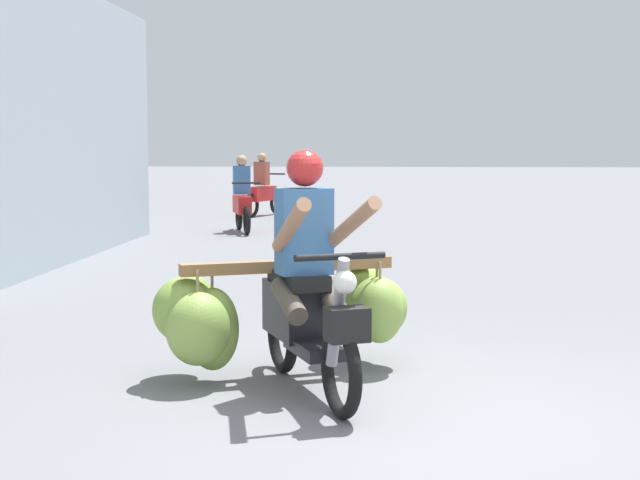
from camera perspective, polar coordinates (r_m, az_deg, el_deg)
name	(u,v)px	position (r m, az deg, el deg)	size (l,w,h in m)	color
ground_plane	(427,426)	(5.62, 6.40, -10.99)	(120.00, 120.00, 0.00)	slate
motorbike_main_loaded	(285,305)	(6.53, -2.13, -3.89)	(1.84, 2.04, 1.58)	black
motorbike_distant_ahead_left	(263,190)	(21.27, -3.44, 2.97)	(0.76, 1.53, 1.40)	black
motorbike_distant_ahead_right	(242,201)	(17.45, -4.67, 2.34)	(0.65, 1.58, 1.40)	black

